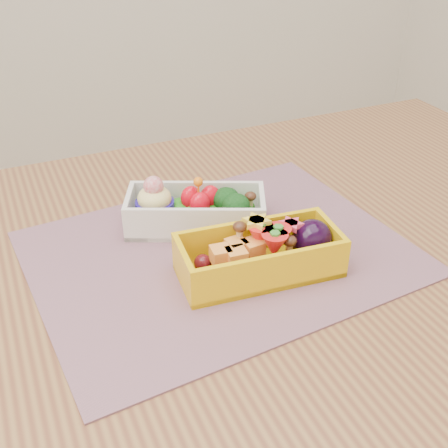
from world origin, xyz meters
name	(u,v)px	position (x,y,z in m)	size (l,w,h in m)	color
table	(247,322)	(0.00, 0.00, 0.65)	(1.20, 0.80, 0.75)	brown
placemat	(220,253)	(-0.03, 0.03, 0.75)	(0.46, 0.35, 0.00)	#8C616F
bento_white	(195,210)	(-0.03, 0.10, 0.78)	(0.20, 0.15, 0.08)	silver
bento_yellow	(263,253)	(0.00, -0.03, 0.78)	(0.20, 0.10, 0.06)	#E6B40B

